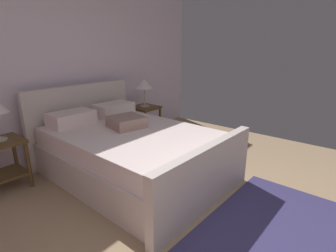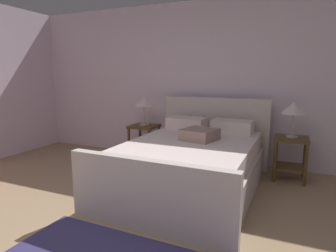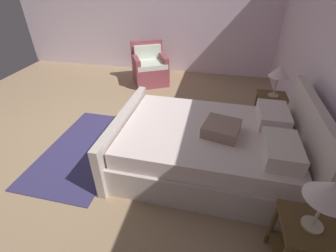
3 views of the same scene
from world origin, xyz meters
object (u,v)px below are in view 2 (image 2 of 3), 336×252
(nightstand_right, at_px, (291,151))
(table_lamp_left, at_px, (144,102))
(table_lamp_right, at_px, (294,109))
(nightstand_left, at_px, (144,136))
(bed, at_px, (192,162))

(nightstand_right, xyz_separation_m, table_lamp_left, (-2.30, 0.05, 0.59))
(table_lamp_right, height_order, nightstand_left, table_lamp_right)
(table_lamp_right, bearing_deg, table_lamp_left, 178.79)
(nightstand_right, relative_size, table_lamp_left, 1.22)
(nightstand_left, bearing_deg, nightstand_right, -1.21)
(table_lamp_right, relative_size, table_lamp_left, 0.99)
(nightstand_left, xyz_separation_m, table_lamp_left, (-0.00, 0.00, 0.59))
(table_lamp_right, xyz_separation_m, nightstand_left, (-2.30, 0.05, -0.59))
(nightstand_right, height_order, table_lamp_left, table_lamp_left)
(table_lamp_left, bearing_deg, bed, -37.35)
(table_lamp_right, distance_m, table_lamp_left, 2.30)
(nightstand_right, distance_m, table_lamp_right, 0.59)
(table_lamp_right, height_order, table_lamp_left, table_lamp_left)
(table_lamp_left, bearing_deg, nightstand_left, -63.43)
(nightstand_left, relative_size, table_lamp_left, 1.22)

